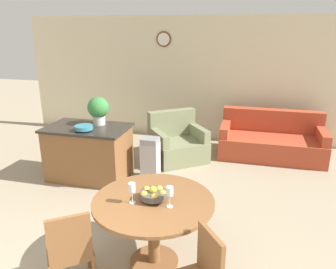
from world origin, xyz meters
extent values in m
cube|color=beige|center=(0.00, 5.61, 1.35)|extent=(8.00, 0.06, 2.70)
cylinder|color=brown|center=(-0.67, 5.57, 2.20)|extent=(0.34, 0.02, 0.34)
cylinder|color=white|center=(-0.67, 5.55, 2.20)|extent=(0.27, 0.01, 0.27)
cylinder|color=brown|center=(0.42, 1.18, 0.02)|extent=(0.53, 0.53, 0.04)
cylinder|color=brown|center=(0.42, 1.18, 0.39)|extent=(0.13, 0.13, 0.70)
cylinder|color=brown|center=(0.42, 1.18, 0.76)|extent=(1.26, 1.26, 0.03)
cylinder|color=brown|center=(-0.54, 0.70, 0.20)|extent=(0.04, 0.04, 0.39)
cylinder|color=brown|center=(-0.23, 0.93, 0.20)|extent=(0.04, 0.04, 0.39)
cube|color=brown|center=(-0.27, 0.66, 0.42)|extent=(0.59, 0.59, 0.05)
cube|color=brown|center=(-0.15, 0.51, 0.67)|extent=(0.33, 0.26, 0.45)
cube|color=brown|center=(1.09, 0.60, 0.67)|extent=(0.26, 0.33, 0.45)
cylinder|color=#4C4742|center=(0.42, 1.18, 0.79)|extent=(0.11, 0.11, 0.03)
cylinder|color=#4C4742|center=(0.42, 1.18, 0.84)|extent=(0.28, 0.28, 0.06)
sphere|color=gold|center=(0.52, 1.19, 0.86)|extent=(0.08, 0.08, 0.08)
sphere|color=gold|center=(0.46, 1.27, 0.86)|extent=(0.08, 0.08, 0.08)
sphere|color=gold|center=(0.33, 1.22, 0.86)|extent=(0.08, 0.08, 0.08)
sphere|color=gold|center=(0.34, 1.12, 0.86)|extent=(0.08, 0.08, 0.08)
sphere|color=gold|center=(0.46, 1.09, 0.86)|extent=(0.08, 0.08, 0.08)
sphere|color=gold|center=(0.42, 1.18, 0.89)|extent=(0.08, 0.08, 0.08)
cylinder|color=silver|center=(0.24, 1.07, 0.78)|extent=(0.06, 0.06, 0.01)
cylinder|color=silver|center=(0.24, 1.07, 0.84)|extent=(0.01, 0.01, 0.12)
cylinder|color=silver|center=(0.24, 1.07, 0.95)|extent=(0.07, 0.07, 0.09)
cylinder|color=silver|center=(0.62, 1.09, 0.78)|extent=(0.06, 0.06, 0.01)
cylinder|color=silver|center=(0.62, 1.09, 0.84)|extent=(0.01, 0.01, 0.12)
cylinder|color=silver|center=(0.62, 1.09, 0.95)|extent=(0.07, 0.07, 0.09)
cube|color=brown|center=(-1.27, 2.97, 0.43)|extent=(1.29, 0.78, 0.86)
cube|color=#2D2823|center=(-1.27, 2.97, 0.88)|extent=(1.35, 0.84, 0.04)
cylinder|color=teal|center=(-1.21, 2.76, 0.91)|extent=(0.10, 0.10, 0.02)
cylinder|color=teal|center=(-1.21, 2.76, 0.96)|extent=(0.29, 0.29, 0.06)
cylinder|color=beige|center=(-1.13, 3.15, 0.98)|extent=(0.20, 0.20, 0.16)
sphere|color=#387F3D|center=(-1.13, 3.15, 1.19)|extent=(0.35, 0.35, 0.35)
cube|color=#9E9EA3|center=(-0.26, 3.20, 0.32)|extent=(0.28, 0.27, 0.63)
cube|color=gray|center=(-0.26, 3.20, 0.68)|extent=(0.27, 0.26, 0.09)
cube|color=#B24228|center=(1.74, 4.73, 0.21)|extent=(1.97, 1.00, 0.42)
cube|color=#B24228|center=(1.74, 5.12, 0.64)|extent=(1.97, 0.22, 0.45)
cube|color=#B24228|center=(0.84, 4.73, 0.31)|extent=(0.16, 0.92, 0.62)
cube|color=#B24228|center=(2.65, 4.73, 0.31)|extent=(0.16, 0.92, 0.62)
cube|color=#7A7F5B|center=(0.02, 4.09, 0.20)|extent=(1.27, 1.26, 0.40)
cube|color=#7A7F5B|center=(-0.18, 4.36, 0.66)|extent=(0.87, 0.73, 0.51)
cube|color=#7A7F5B|center=(-0.31, 3.84, 0.32)|extent=(0.58, 0.70, 0.63)
cube|color=#7A7F5B|center=(0.34, 4.34, 0.32)|extent=(0.58, 0.70, 0.63)
camera|label=1|loc=(1.32, -1.65, 2.46)|focal=35.00mm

